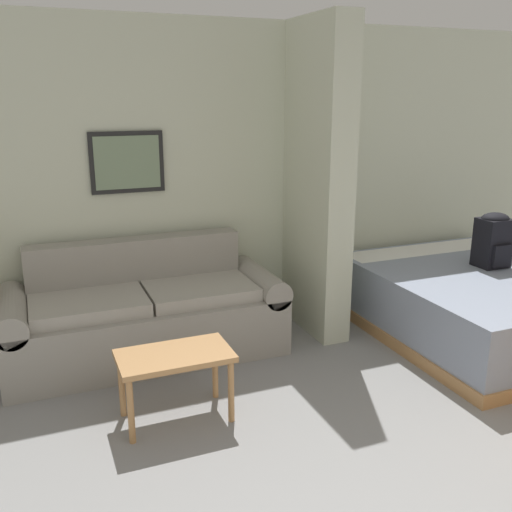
{
  "coord_description": "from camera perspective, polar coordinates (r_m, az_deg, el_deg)",
  "views": [
    {
      "loc": [
        -1.42,
        -0.82,
        2.01
      ],
      "look_at": [
        -0.16,
        2.29,
        1.05
      ],
      "focal_mm": 40.0,
      "sensor_mm": 36.0,
      "label": 1
    }
  ],
  "objects": [
    {
      "name": "wall_partition_pillar",
      "position": [
        4.83,
        6.17,
        7.44
      ],
      "size": [
        0.24,
        0.84,
        2.6
      ],
      "color": "beige",
      "rests_on": "ground_plane"
    },
    {
      "name": "backpack",
      "position": [
        5.34,
        22.65,
        1.58
      ],
      "size": [
        0.26,
        0.25,
        0.48
      ],
      "color": "black",
      "rests_on": "bed"
    },
    {
      "name": "coffee_table",
      "position": [
        3.65,
        -8.12,
        -10.52
      ],
      "size": [
        0.71,
        0.4,
        0.46
      ],
      "color": "#B27F4C",
      "rests_on": "ground_plane"
    },
    {
      "name": "wall_back",
      "position": [
        4.95,
        -5.28,
        7.6
      ],
      "size": [
        7.39,
        0.16,
        2.6
      ],
      "color": "beige",
      "rests_on": "ground_plane"
    },
    {
      "name": "couch",
      "position": [
        4.59,
        -11.02,
        -5.8
      ],
      "size": [
        2.14,
        0.84,
        0.88
      ],
      "color": "gray",
      "rests_on": "ground_plane"
    },
    {
      "name": "bed",
      "position": [
        5.29,
        21.17,
        -4.26
      ],
      "size": [
        1.75,
        2.06,
        0.55
      ],
      "color": "#B27F4C",
      "rests_on": "ground_plane"
    }
  ]
}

